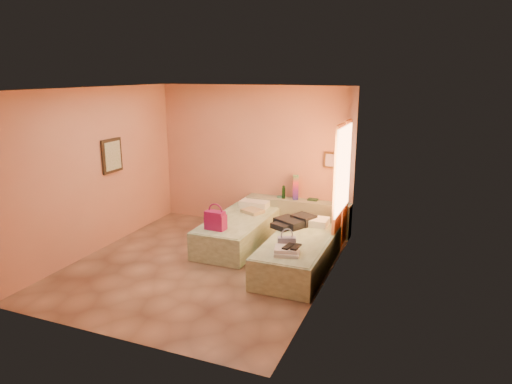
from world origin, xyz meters
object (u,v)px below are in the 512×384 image
bed_right (298,255)px  flower_vase (341,196)px  headboard_ledge (298,216)px  bed_left (238,231)px  blue_handbag (287,243)px  green_book (313,200)px  towel_stack (287,251)px  water_bottle (284,192)px  magenta_handbag (216,220)px

bed_right → flower_vase: (0.28, 1.77, 0.54)m
headboard_ledge → bed_left: size_ratio=1.02×
blue_handbag → green_book: bearing=72.9°
flower_vase → towel_stack: (-0.27, -2.40, -0.24)m
headboard_ledge → water_bottle: bearing=-179.1°
bed_left → blue_handbag: (1.25, -1.04, 0.34)m
water_bottle → flower_vase: flower_vase is taller
headboard_ledge → flower_vase: size_ratio=7.45×
bed_left → headboard_ledge: bearing=52.9°
headboard_ledge → magenta_handbag: size_ratio=6.02×
bed_left → magenta_handbag: bearing=-99.2°
headboard_ledge → magenta_handbag: magenta_handbag is taller
flower_vase → towel_stack: flower_vase is taller
bed_left → blue_handbag: size_ratio=7.41×
magenta_handbag → towel_stack: (1.44, -0.59, -0.11)m
bed_left → bed_right: bearing=-26.3°
bed_left → blue_handbag: blue_handbag is taller
bed_left → bed_right: same height
magenta_handbag → headboard_ledge: bearing=66.2°
headboard_ledge → towel_stack: 2.39m
towel_stack → bed_left: bearing=136.3°
flower_vase → magenta_handbag: size_ratio=0.81×
magenta_handbag → bed_left: bearing=84.6°
bed_left → magenta_handbag: (-0.11, -0.68, 0.41)m
green_book → headboard_ledge: bearing=-163.8°
bed_left → towel_stack: size_ratio=5.71×
bed_right → blue_handbag: blue_handbag is taller
green_book → towel_stack: 2.41m
bed_right → blue_handbag: size_ratio=7.41×
towel_stack → green_book: bearing=96.3°
flower_vase → towel_stack: bearing=-96.4°
blue_handbag → towel_stack: bearing=-92.6°
headboard_ledge → bed_left: 1.32m
bed_right → towel_stack: (0.01, -0.62, 0.30)m
blue_handbag → magenta_handbag: bearing=143.1°
bed_right → flower_vase: bearing=81.0°
water_bottle → flower_vase: size_ratio=0.89×
bed_left → flower_vase: size_ratio=7.27×
blue_handbag → bed_right: bearing=58.2°
bed_left → green_book: green_book is taller
flower_vase → magenta_handbag: bearing=-133.5°
bed_left → bed_right: 1.47m
bed_right → water_bottle: size_ratio=8.16×
water_bottle → blue_handbag: size_ratio=0.91×
headboard_ledge → blue_handbag: blue_handbag is taller
headboard_ledge → magenta_handbag: bearing=-117.6°
headboard_ledge → bed_left: headboard_ledge is taller
magenta_handbag → blue_handbag: bearing=-11.2°
headboard_ledge → water_bottle: water_bottle is taller
flower_vase → blue_handbag: (-0.35, -2.16, -0.20)m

